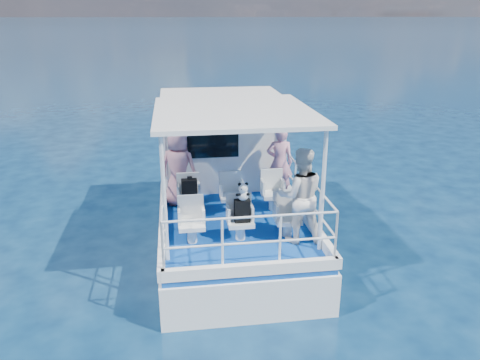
% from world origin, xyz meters
% --- Properties ---
extents(ground, '(2000.00, 2000.00, 0.00)m').
position_xyz_m(ground, '(0.00, 0.00, 0.00)').
color(ground, '#08203D').
rests_on(ground, ground).
extents(hull, '(3.00, 7.00, 1.60)m').
position_xyz_m(hull, '(0.00, 1.00, 0.00)').
color(hull, white).
rests_on(hull, ground).
extents(deck, '(2.90, 6.90, 0.10)m').
position_xyz_m(deck, '(0.00, 1.00, 0.85)').
color(deck, navy).
rests_on(deck, hull).
extents(cabin, '(2.85, 2.00, 2.20)m').
position_xyz_m(cabin, '(0.00, 2.30, 2.00)').
color(cabin, white).
rests_on(cabin, deck).
extents(canopy, '(3.00, 3.20, 0.08)m').
position_xyz_m(canopy, '(0.00, -0.20, 3.14)').
color(canopy, white).
rests_on(canopy, cabin).
extents(canopy_posts, '(2.77, 2.97, 2.20)m').
position_xyz_m(canopy_posts, '(0.00, -0.25, 2.00)').
color(canopy_posts, white).
rests_on(canopy_posts, deck).
extents(railings, '(2.84, 3.59, 1.00)m').
position_xyz_m(railings, '(0.00, -0.58, 1.40)').
color(railings, white).
rests_on(railings, deck).
extents(seat_port_fwd, '(0.48, 0.46, 0.38)m').
position_xyz_m(seat_port_fwd, '(-0.90, 0.20, 1.09)').
color(seat_port_fwd, silver).
rests_on(seat_port_fwd, deck).
extents(seat_center_fwd, '(0.48, 0.46, 0.38)m').
position_xyz_m(seat_center_fwd, '(0.00, 0.20, 1.09)').
color(seat_center_fwd, silver).
rests_on(seat_center_fwd, deck).
extents(seat_stbd_fwd, '(0.48, 0.46, 0.38)m').
position_xyz_m(seat_stbd_fwd, '(0.90, 0.20, 1.09)').
color(seat_stbd_fwd, silver).
rests_on(seat_stbd_fwd, deck).
extents(seat_port_aft, '(0.48, 0.46, 0.38)m').
position_xyz_m(seat_port_aft, '(-0.90, -1.10, 1.09)').
color(seat_port_aft, silver).
rests_on(seat_port_aft, deck).
extents(seat_center_aft, '(0.48, 0.46, 0.38)m').
position_xyz_m(seat_center_aft, '(0.00, -1.10, 1.09)').
color(seat_center_aft, silver).
rests_on(seat_center_aft, deck).
extents(seat_stbd_aft, '(0.48, 0.46, 0.38)m').
position_xyz_m(seat_stbd_aft, '(0.90, -1.10, 1.09)').
color(seat_stbd_aft, silver).
rests_on(seat_stbd_aft, deck).
extents(passenger_port_fwd, '(0.77, 0.67, 1.71)m').
position_xyz_m(passenger_port_fwd, '(-1.08, 0.76, 1.75)').
color(passenger_port_fwd, '#C78091').
rests_on(passenger_port_fwd, deck).
extents(passenger_stbd_fwd, '(0.66, 0.50, 1.65)m').
position_xyz_m(passenger_stbd_fwd, '(1.19, 0.92, 1.73)').
color(passenger_stbd_fwd, pink).
rests_on(passenger_stbd_fwd, deck).
extents(passenger_stbd_aft, '(0.93, 0.75, 1.79)m').
position_xyz_m(passenger_stbd_aft, '(1.07, -1.30, 1.79)').
color(passenger_stbd_aft, silver).
rests_on(passenger_stbd_aft, deck).
extents(backpack_port, '(0.32, 0.18, 0.42)m').
position_xyz_m(backpack_port, '(-0.88, 0.11, 1.49)').
color(backpack_port, black).
rests_on(backpack_port, seat_port_fwd).
extents(backpack_center, '(0.29, 0.16, 0.43)m').
position_xyz_m(backpack_center, '(0.03, -1.15, 1.50)').
color(backpack_center, black).
rests_on(backpack_center, seat_center_aft).
extents(compact_camera, '(0.10, 0.06, 0.06)m').
position_xyz_m(compact_camera, '(-0.87, 0.13, 1.73)').
color(compact_camera, black).
rests_on(compact_camera, backpack_port).
extents(panda, '(0.22, 0.18, 0.33)m').
position_xyz_m(panda, '(0.04, -1.16, 1.88)').
color(panda, silver).
rests_on(panda, backpack_center).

